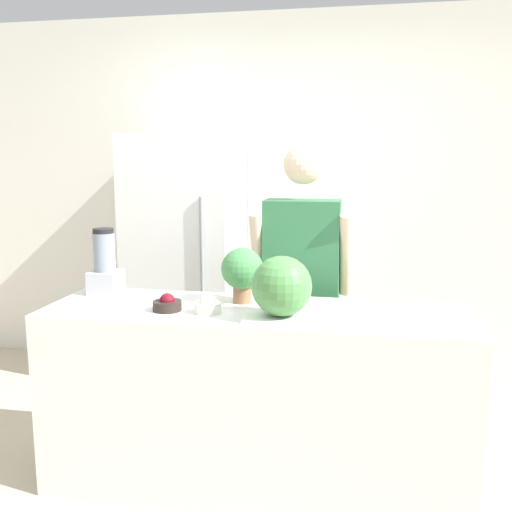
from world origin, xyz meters
TOP-DOWN VIEW (x-y plane):
  - wall_back at (0.00, 1.93)m, footprint 8.00×0.06m
  - counter_island at (0.00, 0.30)m, footprint 1.99×0.60m
  - refrigerator at (-0.72, 1.54)m, footprint 0.72×0.72m
  - person at (0.16, 0.86)m, footprint 0.55×0.26m
  - cutting_board at (0.15, 0.17)m, footprint 0.34×0.23m
  - watermelon at (0.14, 0.17)m, footprint 0.27×0.27m
  - bowl_cherries at (-0.40, 0.21)m, footprint 0.13×0.13m
  - bowl_cream at (-0.20, 0.21)m, footprint 0.12×0.12m
  - blender at (-0.83, 0.47)m, footprint 0.15×0.15m
  - potted_plant at (-0.09, 0.42)m, footprint 0.21×0.21m

SIDE VIEW (x-z plane):
  - counter_island at x=0.00m, z-range 0.00..0.89m
  - person at x=0.16m, z-range 0.02..1.68m
  - refrigerator at x=-0.72m, z-range 0.00..1.74m
  - cutting_board at x=0.15m, z-range 0.89..0.90m
  - bowl_cherries at x=-0.40m, z-range 0.87..0.96m
  - bowl_cream at x=-0.20m, z-range 0.88..0.96m
  - blender at x=-0.83m, z-range 0.86..1.20m
  - watermelon at x=0.14m, z-range 0.90..1.17m
  - potted_plant at x=-0.09m, z-range 0.91..1.18m
  - wall_back at x=0.00m, z-range 0.00..2.60m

